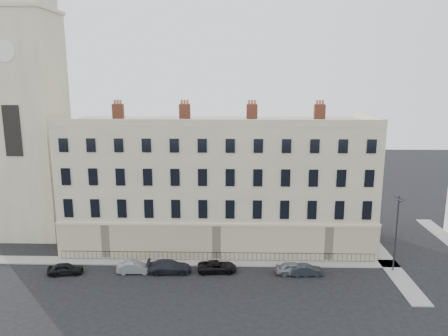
{
  "coord_description": "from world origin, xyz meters",
  "views": [
    {
      "loc": [
        -4.02,
        -40.07,
        20.54
      ],
      "look_at": [
        -5.27,
        10.0,
        9.68
      ],
      "focal_mm": 35.0,
      "sensor_mm": 36.0,
      "label": 1
    }
  ],
  "objects": [
    {
      "name": "ground",
      "position": [
        0.0,
        0.0,
        0.0
      ],
      "size": [
        160.0,
        160.0,
        0.0
      ],
      "primitive_type": "plane",
      "color": "black",
      "rests_on": "ground"
    },
    {
      "name": "terrace",
      "position": [
        -5.97,
        11.97,
        7.5
      ],
      "size": [
        36.22,
        12.22,
        17.0
      ],
      "color": "#BEB38D",
      "rests_on": "ground"
    },
    {
      "name": "church_tower",
      "position": [
        -30.0,
        14.0,
        18.66
      ],
      "size": [
        8.0,
        8.13,
        44.0
      ],
      "color": "#BEB38D",
      "rests_on": "ground"
    },
    {
      "name": "pavement_terrace",
      "position": [
        -10.0,
        5.0,
        0.06
      ],
      "size": [
        48.0,
        2.0,
        0.12
      ],
      "primitive_type": "cube",
      "color": "gray",
      "rests_on": "ground"
    },
    {
      "name": "pavement_east_return",
      "position": [
        13.0,
        8.0,
        0.06
      ],
      "size": [
        2.0,
        24.0,
        0.12
      ],
      "primitive_type": "cube",
      "color": "gray",
      "rests_on": "ground"
    },
    {
      "name": "railings",
      "position": [
        -6.0,
        5.4,
        0.55
      ],
      "size": [
        35.0,
        0.04,
        0.96
      ],
      "color": "black",
      "rests_on": "ground"
    },
    {
      "name": "car_a",
      "position": [
        -21.63,
        1.75,
        0.61
      ],
      "size": [
        3.76,
        2.01,
        1.22
      ],
      "primitive_type": "imported",
      "rotation": [
        0.0,
        0.0,
        1.74
      ],
      "color": "black",
      "rests_on": "ground"
    },
    {
      "name": "car_b",
      "position": [
        -14.44,
        2.25,
        0.61
      ],
      "size": [
        3.76,
        1.46,
        1.22
      ],
      "primitive_type": "imported",
      "rotation": [
        0.0,
        0.0,
        1.62
      ],
      "color": "gray",
      "rests_on": "ground"
    },
    {
      "name": "car_c",
      "position": [
        -10.84,
        2.4,
        0.67
      ],
      "size": [
        4.72,
        2.11,
        1.35
      ],
      "primitive_type": "imported",
      "rotation": [
        0.0,
        0.0,
        1.62
      ],
      "color": "black",
      "rests_on": "ground"
    },
    {
      "name": "car_d",
      "position": [
        -5.81,
        2.72,
        0.58
      ],
      "size": [
        4.3,
        2.25,
        1.16
      ],
      "primitive_type": "imported",
      "rotation": [
        0.0,
        0.0,
        1.65
      ],
      "color": "black",
      "rests_on": "ground"
    },
    {
      "name": "car_e",
      "position": [
        2.19,
        2.37,
        0.64
      ],
      "size": [
        3.79,
        1.62,
        1.27
      ],
      "primitive_type": "imported",
      "rotation": [
        0.0,
        0.0,
        1.6
      ],
      "color": "gray",
      "rests_on": "ground"
    },
    {
      "name": "car_f",
      "position": [
        3.51,
        2.17,
        0.57
      ],
      "size": [
        3.51,
        1.43,
        1.13
      ],
      "primitive_type": "imported",
      "rotation": [
        0.0,
        0.0,
        1.64
      ],
      "color": "#22272D",
      "rests_on": "ground"
    },
    {
      "name": "streetlamp",
      "position": [
        12.85,
        3.3,
        4.62
      ],
      "size": [
        0.72,
        1.74,
        8.33
      ],
      "rotation": [
        0.0,
        0.0,
        0.33
      ],
      "color": "#303035",
      "rests_on": "ground"
    }
  ]
}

